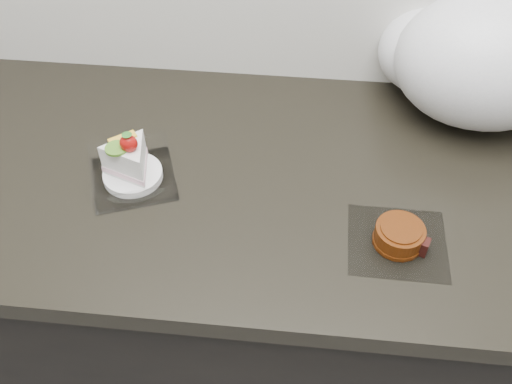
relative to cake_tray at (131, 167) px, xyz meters
name	(u,v)px	position (x,y,z in m)	size (l,w,h in m)	color
counter	(277,306)	(0.27, 0.04, -0.48)	(2.04, 0.64, 0.90)	black
cake_tray	(131,167)	(0.00, 0.00, 0.00)	(0.19, 0.19, 0.12)	white
mooncake_wrap	(400,237)	(0.47, -0.10, -0.02)	(0.16, 0.15, 0.04)	white
plastic_bag	(476,58)	(0.62, 0.26, 0.10)	(0.44, 0.39, 0.32)	white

